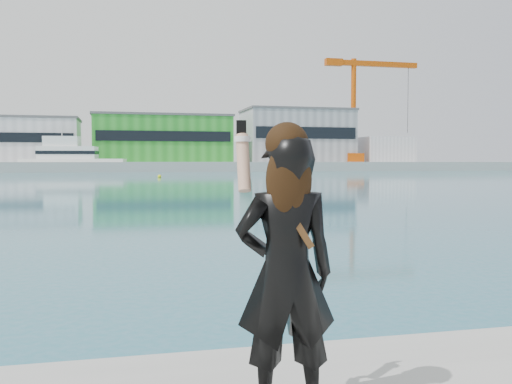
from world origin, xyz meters
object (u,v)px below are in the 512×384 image
(motor_yacht, at_px, (71,159))
(buoy_near, at_px, (159,178))
(woman, at_px, (286,265))
(dock_crane, at_px, (358,106))

(motor_yacht, xyz_separation_m, buoy_near, (14.39, -41.80, -2.59))
(motor_yacht, distance_m, woman, 115.24)
(dock_crane, relative_size, buoy_near, 48.00)
(motor_yacht, bearing_deg, woman, -77.02)
(dock_crane, bearing_deg, buoy_near, -135.27)
(dock_crane, distance_m, buoy_near, 71.41)
(motor_yacht, relative_size, woman, 12.55)
(motor_yacht, height_order, buoy_near, motor_yacht)
(buoy_near, xyz_separation_m, woman, (-4.28, -72.99, 1.62))
(buoy_near, bearing_deg, motor_yacht, 109.00)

